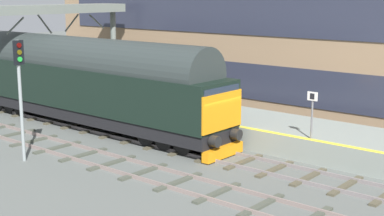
# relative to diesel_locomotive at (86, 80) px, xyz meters

# --- Properties ---
(ground_plane) EXTENTS (140.00, 140.00, 0.00)m
(ground_plane) POSITION_rel_diesel_locomotive_xyz_m (-0.00, -7.68, -2.48)
(ground_plane) COLOR #595D59
(ground_plane) RESTS_ON ground
(track_main) EXTENTS (2.50, 60.00, 0.15)m
(track_main) POSITION_rel_diesel_locomotive_xyz_m (-0.00, -7.68, -2.42)
(track_main) COLOR slate
(track_main) RESTS_ON ground
(track_adjacent_west) EXTENTS (2.50, 60.00, 0.15)m
(track_adjacent_west) POSITION_rel_diesel_locomotive_xyz_m (-3.58, -7.68, -2.42)
(track_adjacent_west) COLOR gray
(track_adjacent_west) RESTS_ON ground
(station_platform) EXTENTS (4.00, 44.00, 1.01)m
(station_platform) POSITION_rel_diesel_locomotive_xyz_m (3.60, -7.68, -1.98)
(station_platform) COLOR gray
(station_platform) RESTS_ON ground
(diesel_locomotive) EXTENTS (2.74, 18.00, 4.68)m
(diesel_locomotive) POSITION_rel_diesel_locomotive_xyz_m (0.00, 0.00, 0.00)
(diesel_locomotive) COLOR black
(diesel_locomotive) RESTS_ON ground
(signal_post_mid) EXTENTS (0.44, 0.22, 5.03)m
(signal_post_mid) POSITION_rel_diesel_locomotive_xyz_m (-5.64, -2.75, 0.72)
(signal_post_mid) COLOR gray
(signal_post_mid) RESTS_ON ground
(platform_number_sign) EXTENTS (0.10, 0.44, 1.95)m
(platform_number_sign) POSITION_rel_diesel_locomotive_xyz_m (1.86, -11.96, -0.18)
(platform_number_sign) COLOR slate
(platform_number_sign) RESTS_ON station_platform
(waiting_passenger) EXTENTS (0.43, 0.49, 1.64)m
(waiting_passenger) POSITION_rel_diesel_locomotive_xyz_m (3.16, -7.19, -0.49)
(waiting_passenger) COLOR #323331
(waiting_passenger) RESTS_ON station_platform
(overhead_footbridge) EXTENTS (12.88, 2.00, 6.21)m
(overhead_footbridge) POSITION_rel_diesel_locomotive_xyz_m (0.26, 5.04, 3.15)
(overhead_footbridge) COLOR slate
(overhead_footbridge) RESTS_ON ground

